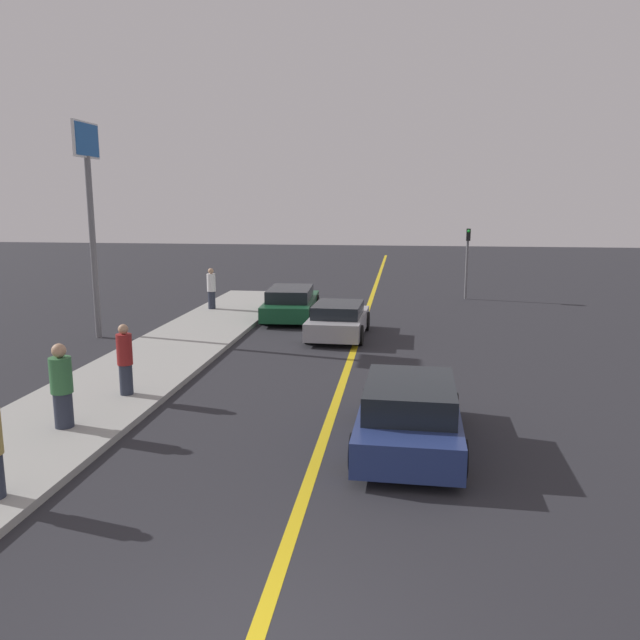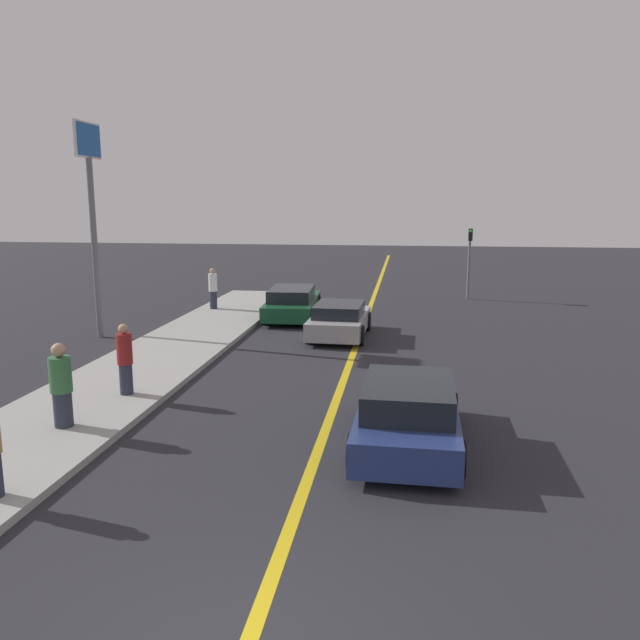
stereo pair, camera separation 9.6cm
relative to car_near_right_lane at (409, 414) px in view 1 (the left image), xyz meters
name	(u,v)px [view 1 (the left image)]	position (x,y,z in m)	size (l,w,h in m)	color
road_center_line	(363,322)	(-1.62, 12.05, -0.62)	(0.20, 60.00, 0.01)	gold
sidewalk_left	(171,351)	(-7.07, 6.37, -0.55)	(3.14, 24.63, 0.14)	#9E9E99
car_near_right_lane	(409,414)	(0.00, 0.00, 0.00)	(2.02, 4.20, 1.28)	navy
car_ahead_center	(338,320)	(-2.29, 9.34, -0.05)	(1.96, 3.92, 1.16)	#9E9EA3
car_far_distant	(291,303)	(-4.49, 12.54, -0.02)	(2.13, 4.79, 1.21)	#144728
pedestrian_mid_group	(62,386)	(-6.69, -0.29, 0.35)	(0.42, 0.42, 1.68)	#282D3D
pedestrian_far_standing	(125,360)	(-6.39, 1.88, 0.34)	(0.35, 0.35, 1.64)	#282D3D
pedestrian_by_sign	(211,289)	(-7.95, 13.37, 0.36)	(0.35, 0.35, 1.67)	#282D3D
traffic_light	(467,255)	(2.75, 18.28, 1.44)	(0.18, 0.40, 3.28)	slate
roadside_sign	(89,187)	(-10.25, 8.16, 4.33)	(0.20, 1.57, 6.98)	slate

